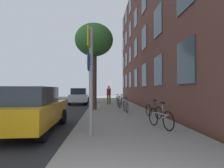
% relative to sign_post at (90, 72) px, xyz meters
% --- Properties ---
extents(ground_plane, '(41.80, 41.80, 0.00)m').
position_rel_sign_post_xyz_m(ground_plane, '(-2.06, 10.98, -2.08)').
color(ground_plane, '#332D28').
extents(road_asphalt, '(7.00, 38.00, 0.01)m').
position_rel_sign_post_xyz_m(road_asphalt, '(-4.16, 10.98, -2.08)').
color(road_asphalt, '#232326').
rests_on(road_asphalt, ground).
extents(sidewalk, '(4.20, 38.00, 0.12)m').
position_rel_sign_post_xyz_m(sidewalk, '(1.44, 10.98, -2.02)').
color(sidewalk, gray).
rests_on(sidewalk, ground).
extents(building_facade, '(0.56, 27.00, 13.07)m').
position_rel_sign_post_xyz_m(building_facade, '(4.03, 10.48, 4.47)').
color(building_facade, brown).
rests_on(building_facade, ground).
extents(sign_post, '(0.16, 0.60, 3.34)m').
position_rel_sign_post_xyz_m(sign_post, '(0.00, 0.00, 0.00)').
color(sign_post, gray).
rests_on(sign_post, sidewalk).
extents(traffic_light, '(0.43, 0.24, 3.30)m').
position_rel_sign_post_xyz_m(traffic_light, '(-0.44, 15.75, 0.30)').
color(traffic_light, black).
rests_on(traffic_light, sidewalk).
extents(tree_near, '(2.70, 2.70, 6.07)m').
position_rel_sign_post_xyz_m(tree_near, '(-0.20, 7.20, 2.86)').
color(tree_near, '#4C3823').
rests_on(tree_near, sidewalk).
extents(bicycle_0, '(0.55, 1.63, 0.96)m').
position_rel_sign_post_xyz_m(bicycle_0, '(2.51, 0.97, -1.59)').
color(bicycle_0, black).
rests_on(bicycle_0, sidewalk).
extents(bicycle_1, '(0.51, 1.58, 0.91)m').
position_rel_sign_post_xyz_m(bicycle_1, '(2.94, 3.37, -1.61)').
color(bicycle_1, black).
rests_on(bicycle_1, sidewalk).
extents(bicycle_2, '(0.42, 1.66, 0.92)m').
position_rel_sign_post_xyz_m(bicycle_2, '(1.86, 5.77, -1.60)').
color(bicycle_2, black).
rests_on(bicycle_2, sidewalk).
extents(bicycle_3, '(0.42, 1.71, 0.90)m').
position_rel_sign_post_xyz_m(bicycle_3, '(1.66, 8.17, -1.61)').
color(bicycle_3, black).
rests_on(bicycle_3, sidewalk).
extents(bicycle_4, '(0.42, 1.70, 0.97)m').
position_rel_sign_post_xyz_m(bicycle_4, '(2.13, 10.57, -1.58)').
color(bicycle_4, black).
rests_on(bicycle_4, sidewalk).
extents(bicycle_5, '(0.42, 1.62, 0.93)m').
position_rel_sign_post_xyz_m(bicycle_5, '(1.96, 12.97, -1.60)').
color(bicycle_5, black).
rests_on(bicycle_5, sidewalk).
extents(pedestrian_0, '(0.54, 0.54, 1.74)m').
position_rel_sign_post_xyz_m(pedestrian_0, '(1.00, 11.53, -0.97)').
color(pedestrian_0, olive).
rests_on(pedestrian_0, sidewalk).
extents(car_0, '(1.97, 4.34, 1.62)m').
position_rel_sign_post_xyz_m(car_0, '(-2.19, 1.11, -1.24)').
color(car_0, orange).
rests_on(car_0, road_asphalt).
extents(car_1, '(1.87, 4.07, 1.62)m').
position_rel_sign_post_xyz_m(car_1, '(-1.94, 12.99, -1.24)').
color(car_1, silver).
rests_on(car_1, road_asphalt).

